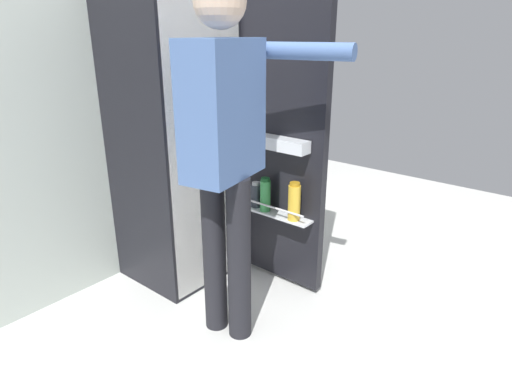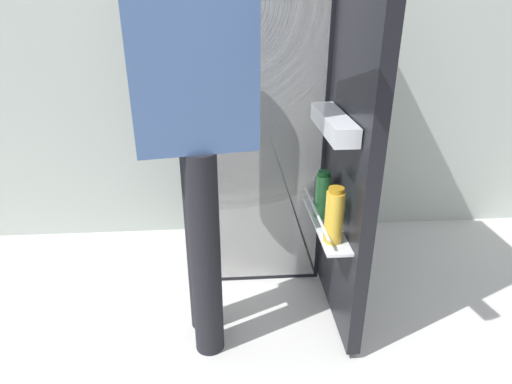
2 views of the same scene
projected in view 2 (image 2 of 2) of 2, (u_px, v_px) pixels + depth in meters
The scene contains 4 objects.
ground_plane at pixel (265, 310), 2.05m from camera, with size 5.92×5.92×0.00m, color silver.
kitchen_wall at pixel (252, 4), 2.30m from camera, with size 4.40×0.10×2.66m, color beige.
refrigerator at pixel (264, 100), 2.12m from camera, with size 0.66×1.16×1.80m.
person at pixel (197, 94), 1.48m from camera, with size 0.64×0.69×1.75m.
Camera 2 is at (-0.16, -1.63, 1.36)m, focal length 30.21 mm.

